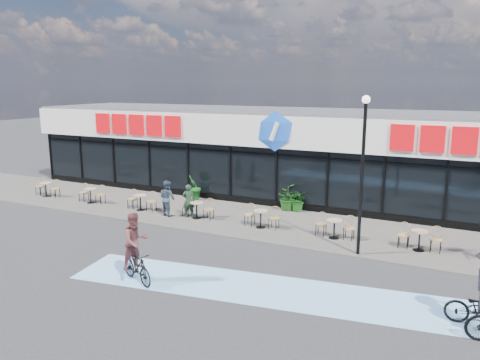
% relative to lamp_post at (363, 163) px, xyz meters
% --- Properties ---
extents(ground, '(120.00, 120.00, 0.00)m').
position_rel_lamp_post_xyz_m(ground, '(-4.97, -2.30, -3.35)').
color(ground, '#28282B').
rests_on(ground, ground).
extents(sidewalk, '(44.00, 5.00, 0.10)m').
position_rel_lamp_post_xyz_m(sidewalk, '(-4.97, 2.20, -3.30)').
color(sidewalk, '#5A5650').
rests_on(sidewalk, ground).
extents(bike_lane, '(14.17, 4.13, 0.01)m').
position_rel_lamp_post_xyz_m(bike_lane, '(-0.97, -3.80, -3.35)').
color(bike_lane, '#7CB7EB').
rests_on(bike_lane, ground).
extents(building, '(30.60, 6.57, 4.75)m').
position_rel_lamp_post_xyz_m(building, '(-4.97, 7.63, -1.02)').
color(building, black).
rests_on(building, ground).
extents(lamp_post, '(0.28, 0.28, 5.52)m').
position_rel_lamp_post_xyz_m(lamp_post, '(0.00, 0.00, 0.00)').
color(lamp_post, black).
rests_on(lamp_post, sidewalk).
extents(bistro_set_0, '(1.54, 0.62, 0.90)m').
position_rel_lamp_post_xyz_m(bistro_set_0, '(-16.72, 1.40, -2.80)').
color(bistro_set_0, tan).
rests_on(bistro_set_0, sidewalk).
extents(bistro_set_1, '(1.54, 0.62, 0.90)m').
position_rel_lamp_post_xyz_m(bistro_set_1, '(-13.62, 1.40, -2.80)').
color(bistro_set_1, tan).
rests_on(bistro_set_1, sidewalk).
extents(bistro_set_2, '(1.54, 0.62, 0.90)m').
position_rel_lamp_post_xyz_m(bistro_set_2, '(-10.51, 1.40, -2.80)').
color(bistro_set_2, tan).
rests_on(bistro_set_2, sidewalk).
extents(bistro_set_3, '(1.54, 0.62, 0.90)m').
position_rel_lamp_post_xyz_m(bistro_set_3, '(-7.41, 1.40, -2.80)').
color(bistro_set_3, tan).
rests_on(bistro_set_3, sidewalk).
extents(bistro_set_4, '(1.54, 0.62, 0.90)m').
position_rel_lamp_post_xyz_m(bistro_set_4, '(-4.31, 1.40, -2.80)').
color(bistro_set_4, tan).
rests_on(bistro_set_4, sidewalk).
extents(bistro_set_5, '(1.54, 0.62, 0.90)m').
position_rel_lamp_post_xyz_m(bistro_set_5, '(-1.21, 1.40, -2.80)').
color(bistro_set_5, tan).
rests_on(bistro_set_5, sidewalk).
extents(bistro_set_6, '(1.54, 0.62, 0.90)m').
position_rel_lamp_post_xyz_m(bistro_set_6, '(1.90, 1.40, -2.80)').
color(bistro_set_6, tan).
rests_on(bistro_set_6, sidewalk).
extents(potted_plant_left, '(0.59, 0.73, 1.31)m').
position_rel_lamp_post_xyz_m(potted_plant_left, '(-9.27, 4.15, -2.60)').
color(potted_plant_left, '#175319').
rests_on(potted_plant_left, sidewalk).
extents(potted_plant_mid, '(1.45, 1.42, 1.22)m').
position_rel_lamp_post_xyz_m(potted_plant_mid, '(-4.33, 4.37, -2.65)').
color(potted_plant_mid, '#194614').
rests_on(potted_plant_mid, sidewalk).
extents(potted_plant_right, '(1.03, 0.93, 1.03)m').
position_rel_lamp_post_xyz_m(potted_plant_right, '(-3.75, 4.42, -2.74)').
color(potted_plant_right, '#194E16').
rests_on(potted_plant_right, sidewalk).
extents(patron_left, '(0.65, 0.55, 1.52)m').
position_rel_lamp_post_xyz_m(patron_left, '(-7.81, 1.27, -2.50)').
color(patron_left, '#1A2F1D').
rests_on(patron_left, sidewalk).
extents(patron_right, '(0.93, 0.82, 1.62)m').
position_rel_lamp_post_xyz_m(patron_right, '(-8.85, 1.13, -2.44)').
color(patron_right, '#313E4C').
rests_on(patron_right, sidewalk).
extents(cyclist_c, '(1.71, 1.10, 2.22)m').
position_rel_lamp_post_xyz_m(cyclist_c, '(-5.63, -5.17, -2.38)').
color(cyclist_c, black).
rests_on(cyclist_c, ground).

